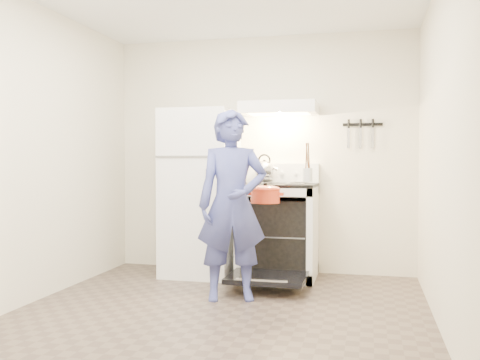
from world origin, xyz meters
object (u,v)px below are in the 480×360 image
Objects in this scene: stove_body at (278,232)px; tea_kettle at (264,169)px; refrigerator at (201,193)px; dutch_oven at (265,196)px; person at (232,205)px.

tea_kettle is at bearing 134.19° from stove_body.
refrigerator is 5.72× the size of tea_kettle.
dutch_oven is at bearing -37.06° from refrigerator.
stove_body is 3.09× the size of tea_kettle.
person reaches higher than dutch_oven.
stove_body is at bearing -45.81° from tea_kettle.
stove_body is 1.02m from person.
tea_kettle is 1.16m from person.
tea_kettle is 0.86m from dutch_oven.
refrigerator is 1.85× the size of stove_body.
stove_body is at bearing 1.77° from refrigerator.
refrigerator reaches higher than tea_kettle.
tea_kettle is 0.89× the size of dutch_oven.
tea_kettle reaches higher than dutch_oven.
refrigerator is 0.90m from stove_body.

